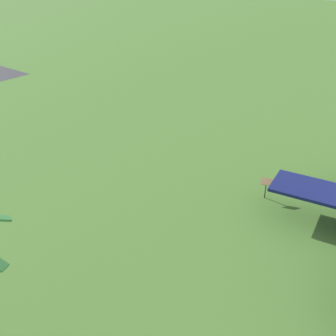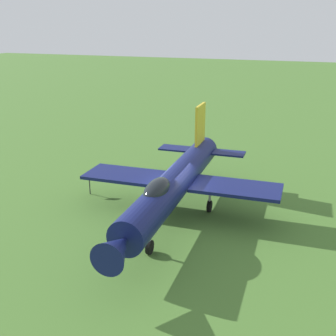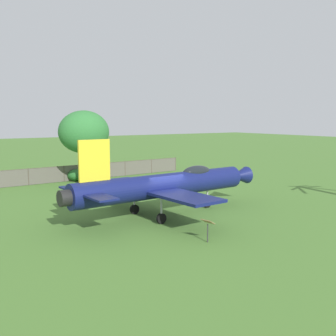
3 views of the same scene
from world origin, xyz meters
name	(u,v)px [view 1 (image 1 of 3)]	position (x,y,z in m)	size (l,w,h in m)	color
info_plaque	(266,184)	(-1.06, -5.53, 0.85)	(0.52, 0.67, 1.14)	#333333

